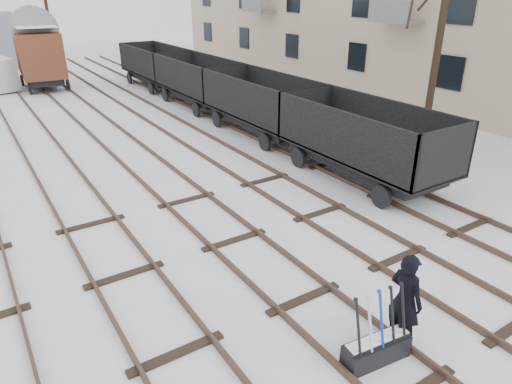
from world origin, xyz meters
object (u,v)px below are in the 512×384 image
box_van_wagon (39,52)px  ground_frame (376,348)px  freight_wagon_a (362,151)px  worker (405,300)px

box_van_wagon → ground_frame: bearing=-85.3°
ground_frame → box_van_wagon: box_van_wagon is taller
freight_wagon_a → box_van_wagon: bearing=105.7°
ground_frame → box_van_wagon: 29.45m
ground_frame → freight_wagon_a: (6.00, 6.46, 0.73)m
worker → ground_frame: bearing=96.1°
worker → box_van_wagon: size_ratio=0.36×
ground_frame → box_van_wagon: (-0.45, 29.37, 2.04)m
freight_wagon_a → ground_frame: bearing=-132.9°
ground_frame → worker: bearing=14.2°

